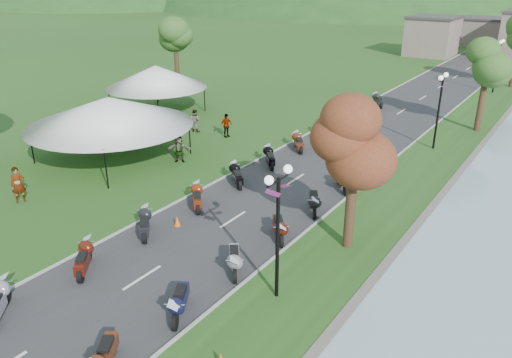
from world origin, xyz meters
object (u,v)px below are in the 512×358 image
Objects in this scene: pedestrian_a at (22,202)px; pedestrian_c at (94,150)px; pedestrian_b at (195,131)px; vendor_tent_main at (111,128)px.

pedestrian_a reaches higher than pedestrian_c.
pedestrian_b is (-0.52, 14.49, 0.00)m from pedestrian_a.
pedestrian_a is (1.01, -7.16, -2.00)m from vendor_tent_main.
pedestrian_c is (-2.44, 0.31, -2.00)m from vendor_tent_main.
pedestrian_a is 14.50m from pedestrian_b.
vendor_tent_main is at bearing 35.44° from pedestrian_a.
vendor_tent_main is 4.11× the size of pedestrian_b.
vendor_tent_main is 4.52× the size of pedestrian_c.
pedestrian_a reaches higher than pedestrian_b.
vendor_tent_main reaches higher than pedestrian_c.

